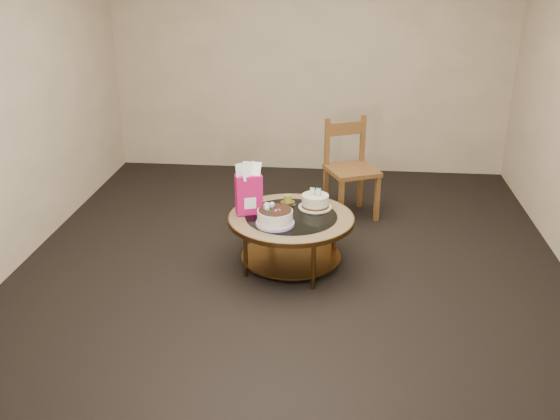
# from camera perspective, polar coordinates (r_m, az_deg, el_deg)

# --- Properties ---
(ground) EXTENTS (5.00, 5.00, 0.00)m
(ground) POSITION_cam_1_polar(r_m,az_deg,el_deg) (5.19, 1.00, -5.16)
(ground) COLOR black
(ground) RESTS_ON ground
(room_walls) EXTENTS (4.52, 5.02, 2.61)m
(room_walls) POSITION_cam_1_polar(r_m,az_deg,el_deg) (4.67, 1.13, 11.78)
(room_walls) COLOR beige
(room_walls) RESTS_ON ground
(coffee_table) EXTENTS (1.02, 1.02, 0.46)m
(coffee_table) POSITION_cam_1_polar(r_m,az_deg,el_deg) (5.03, 1.03, -1.36)
(coffee_table) COLOR brown
(coffee_table) RESTS_ON ground
(decorated_cake) EXTENTS (0.30, 0.30, 0.17)m
(decorated_cake) POSITION_cam_1_polar(r_m,az_deg,el_deg) (4.81, -0.48, -0.72)
(decorated_cake) COLOR #BD97D6
(decorated_cake) RESTS_ON coffee_table
(cream_cake) EXTENTS (0.28, 0.28, 0.17)m
(cream_cake) POSITION_cam_1_polar(r_m,az_deg,el_deg) (5.13, 3.24, 0.78)
(cream_cake) COLOR silver
(cream_cake) RESTS_ON coffee_table
(gift_bag) EXTENTS (0.23, 0.20, 0.42)m
(gift_bag) POSITION_cam_1_polar(r_m,az_deg,el_deg) (4.98, -2.88, 1.95)
(gift_bag) COLOR #C91258
(gift_bag) RESTS_ON coffee_table
(pillar_candle) EXTENTS (0.13, 0.13, 0.09)m
(pillar_candle) POSITION_cam_1_polar(r_m,az_deg,el_deg) (5.21, 0.73, 0.85)
(pillar_candle) COLOR #D8BA59
(pillar_candle) RESTS_ON coffee_table
(dining_chair) EXTENTS (0.58, 0.58, 0.95)m
(dining_chair) POSITION_cam_1_polar(r_m,az_deg,el_deg) (6.05, 6.45, 3.84)
(dining_chair) COLOR brown
(dining_chair) RESTS_ON ground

